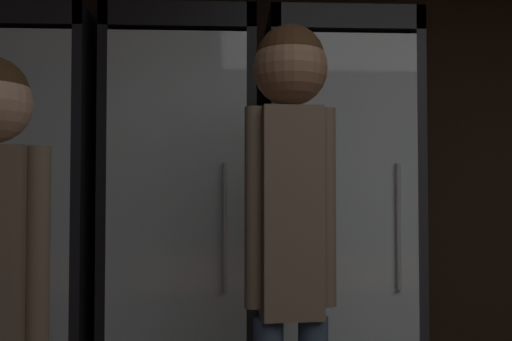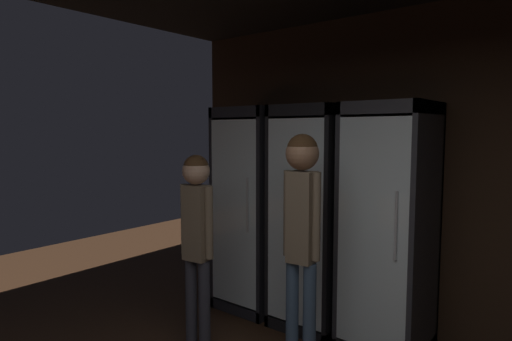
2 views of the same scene
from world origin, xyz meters
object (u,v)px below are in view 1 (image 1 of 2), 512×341
Objects in this scene: cooler_left at (184,248)px; shopper_near at (291,216)px; cooler_center at (333,247)px; cooler_far_left at (31,248)px.

cooler_left is 1.14× the size of shopper_near.
shopper_near is (0.39, -0.87, 0.19)m from cooler_left.
cooler_center is 0.94m from shopper_near.
cooler_far_left is at bearing -179.90° from cooler_center.
cooler_left is (0.69, 0.00, -0.00)m from cooler_far_left.
cooler_far_left is at bearing -179.77° from cooler_left.
cooler_center is (1.38, 0.00, -0.00)m from cooler_far_left.
cooler_center reaches higher than shopper_near.
shopper_near is (1.08, -0.87, 0.19)m from cooler_far_left.
cooler_center is at bearing 0.10° from cooler_far_left.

